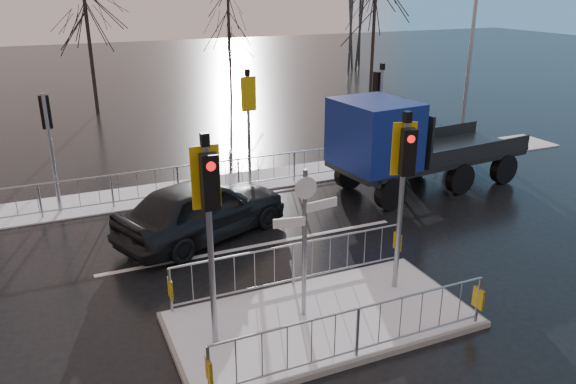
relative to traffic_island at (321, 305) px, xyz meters
name	(u,v)px	position (x,y,z in m)	size (l,w,h in m)	color
ground	(321,322)	(0.01, -0.01, -0.39)	(120.00, 120.00, 0.00)	black
snow_verge	(205,187)	(0.01, 8.59, -0.37)	(30.00, 2.00, 0.04)	white
lane_markings	(329,331)	(0.01, -0.34, -0.39)	(8.00, 11.38, 0.01)	silver
traffic_island	(321,305)	(0.00, 0.00, 0.00)	(6.00, 3.04, 4.15)	slate
far_kerb_fixtures	(216,162)	(0.31, 8.08, 0.63)	(18.00, 0.65, 3.83)	gray
car_far_lane	(202,208)	(-1.04, 4.89, 0.43)	(1.93, 4.80, 1.63)	black
flatbed_truck	(398,144)	(5.54, 5.68, 1.26)	(6.90, 3.09, 3.10)	black
tree_far_a	(86,17)	(-1.99, 21.99, 4.43)	(3.75, 3.75, 7.08)	black
tree_far_b	(229,23)	(6.01, 23.99, 3.79)	(3.25, 3.25, 6.14)	black
tree_far_c	(375,6)	(14.01, 20.99, 4.76)	(4.00, 4.00, 7.55)	black
street_lamp_right	(473,40)	(10.58, 8.49, 4.00)	(1.25, 0.18, 8.00)	gray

